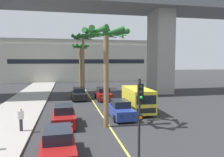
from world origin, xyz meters
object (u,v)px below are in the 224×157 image
car_queue_third (58,145)px  traffic_light_median_near (140,110)px  car_queue_fifth (64,116)px  pedestrian_mid_block (21,119)px  car_queue_second (79,94)px  car_queue_fourth (120,110)px  palm_tree_far_median (106,44)px  palm_tree_mid_median (83,44)px  palm_tree_near_median (80,54)px  delivery_van (138,99)px  car_queue_front (103,94)px

car_queue_third → traffic_light_median_near: 4.61m
car_queue_fifth → pedestrian_mid_block: 3.19m
car_queue_third → car_queue_second: bearing=83.1°
car_queue_fourth → palm_tree_far_median: palm_tree_far_median is taller
palm_tree_mid_median → palm_tree_far_median: (0.42, -16.98, -1.34)m
palm_tree_near_median → traffic_light_median_near: bearing=-88.3°
pedestrian_mid_block → palm_tree_near_median: bearing=76.1°
car_queue_fourth → pedestrian_mid_block: size_ratio=2.55×
delivery_van → car_queue_second: bearing=122.9°
palm_tree_mid_median → palm_tree_far_median: palm_tree_mid_median is taller
car_queue_front → pedestrian_mid_block: pedestrian_mid_block is taller
car_queue_second → palm_tree_near_median: 11.76m
car_queue_front → palm_tree_far_median: size_ratio=0.54×
car_queue_second → car_queue_third: 17.09m
delivery_van → palm_tree_near_median: size_ratio=0.66×
car_queue_second → palm_tree_mid_median: palm_tree_mid_median is taller
car_queue_fourth → palm_tree_near_median: size_ratio=0.52×
car_queue_fourth → delivery_van: delivery_van is taller
car_queue_fourth → car_queue_fifth: size_ratio=1.00×
car_queue_third → car_queue_fourth: same height
delivery_van → palm_tree_far_median: 7.51m
car_queue_fourth → car_queue_third: bearing=-125.5°
palm_tree_far_median → car_queue_fourth: bearing=54.1°
car_queue_front → car_queue_fourth: size_ratio=0.99×
car_queue_second → car_queue_fourth: bearing=-72.7°
car_queue_front → palm_tree_near_median: 12.60m
car_queue_third → palm_tree_mid_median: 23.03m
car_queue_fifth → car_queue_fourth: bearing=14.3°
traffic_light_median_near → palm_tree_far_median: (-0.42, 6.45, 3.53)m
traffic_light_median_near → pedestrian_mid_block: traffic_light_median_near is taller
traffic_light_median_near → palm_tree_far_median: bearing=93.7°
car_queue_third → car_queue_fourth: (5.10, 7.15, 0.00)m
car_queue_fourth → car_queue_front: bearing=90.0°
car_queue_front → traffic_light_median_near: 18.00m
traffic_light_median_near → palm_tree_mid_median: 23.94m
car_queue_fourth → car_queue_fifth: (-4.86, -1.23, 0.00)m
traffic_light_median_near → palm_tree_far_median: palm_tree_far_median is taller
palm_tree_far_median → car_queue_fifth: bearing=160.4°
delivery_van → traffic_light_median_near: (-3.47, -10.54, 1.43)m
traffic_light_median_near → car_queue_third: bearing=156.6°
car_queue_fourth → palm_tree_near_median: (-2.17, 20.14, 5.56)m
car_queue_fifth → delivery_van: size_ratio=0.78×
palm_tree_mid_median → palm_tree_far_median: 17.04m
car_queue_front → palm_tree_mid_median: bearing=110.9°
car_queue_fourth → car_queue_fifth: bearing=-165.7°
palm_tree_near_median → palm_tree_mid_median: palm_tree_mid_median is taller
pedestrian_mid_block → traffic_light_median_near: bearing=-44.1°
car_queue_second → traffic_light_median_near: bearing=-84.6°
car_queue_second → palm_tree_near_median: size_ratio=0.52×
car_queue_fourth → delivery_van: 2.84m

